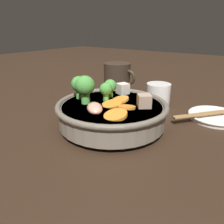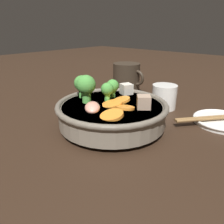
{
  "view_description": "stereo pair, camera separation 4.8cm",
  "coord_description": "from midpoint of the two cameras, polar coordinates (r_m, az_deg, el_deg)",
  "views": [
    {
      "loc": [
        0.26,
        -0.36,
        0.21
      ],
      "look_at": [
        0.0,
        0.0,
        0.04
      ],
      "focal_mm": 35.0,
      "sensor_mm": 36.0,
      "label": 1
    },
    {
      "loc": [
        0.3,
        -0.33,
        0.21
      ],
      "look_at": [
        0.0,
        0.0,
        0.04
      ],
      "focal_mm": 35.0,
      "sensor_mm": 36.0,
      "label": 2
    }
  ],
  "objects": [
    {
      "name": "ground_plane",
      "position": [
        0.49,
        -2.79,
        -3.9
      ],
      "size": [
        3.0,
        3.0,
        0.0
      ],
      "primitive_type": "plane",
      "color": "black"
    },
    {
      "name": "chopsticks_pair",
      "position": [
        0.57,
        23.37,
        -0.21
      ],
      "size": [
        0.15,
        0.19,
        0.01
      ],
      "color": "olive",
      "rests_on": "side_saucer"
    },
    {
      "name": "stirfry_bowl",
      "position": [
        0.48,
        -3.08,
        0.37
      ],
      "size": [
        0.24,
        0.24,
        0.11
      ],
      "color": "slate",
      "rests_on": "ground_plane"
    },
    {
      "name": "side_saucer",
      "position": [
        0.57,
        23.23,
        -1.09
      ],
      "size": [
        0.13,
        0.13,
        0.01
      ],
      "color": "white",
      "rests_on": "ground_plane"
    },
    {
      "name": "dark_mug",
      "position": [
        0.76,
        -0.39,
        9.08
      ],
      "size": [
        0.12,
        0.09,
        0.09
      ],
      "color": "#33281E",
      "rests_on": "ground_plane"
    },
    {
      "name": "tea_cup",
      "position": [
        0.61,
        9.77,
        4.39
      ],
      "size": [
        0.07,
        0.07,
        0.06
      ],
      "color": "white",
      "rests_on": "ground_plane"
    }
  ]
}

